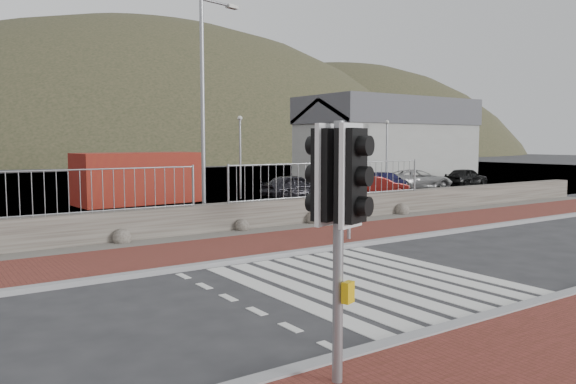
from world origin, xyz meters
TOP-DOWN VIEW (x-y plane):
  - ground at (0.00, 0.00)m, footprint 220.00×220.00m
  - sidewalk_far at (0.00, 4.50)m, footprint 40.00×3.00m
  - kerb_near at (0.00, -3.00)m, footprint 40.00×0.25m
  - kerb_far at (0.00, 3.00)m, footprint 40.00×0.25m
  - zebra_crossing at (-0.00, 0.00)m, footprint 4.62×5.60m
  - gravel_strip at (0.00, 6.50)m, footprint 40.00×1.50m
  - stone_wall at (0.00, 7.30)m, footprint 40.00×0.60m
  - railing at (0.00, 7.15)m, footprint 18.07×0.07m
  - quay at (0.00, 27.90)m, footprint 120.00×40.00m
  - harbor_building at (20.00, 19.90)m, footprint 12.20×6.20m
  - hills_backdrop at (6.74, 87.90)m, footprint 254.00×90.00m
  - traffic_signal_near at (-3.76, -3.55)m, footprint 0.50×0.40m
  - traffic_signal_far at (2.59, 3.71)m, footprint 0.66×0.38m
  - streetlight at (0.34, 8.13)m, footprint 1.56×0.51m
  - shipping_container at (1.15, 16.88)m, footprint 5.78×2.77m
  - car_a at (8.59, 14.98)m, footprint 3.52×1.47m
  - car_b at (12.01, 12.49)m, footprint 3.54×2.06m
  - car_c at (14.69, 14.68)m, footprint 4.22×2.48m
  - car_d at (17.43, 14.76)m, footprint 4.66×3.13m
  - car_e at (21.94, 14.75)m, footprint 3.56×1.74m

SIDE VIEW (x-z plane):
  - hills_backdrop at x=6.74m, z-range -73.05..26.95m
  - ground at x=0.00m, z-range 0.00..0.00m
  - quay at x=0.00m, z-range -0.25..0.25m
  - zebra_crossing at x=0.00m, z-range 0.00..0.01m
  - gravel_strip at x=0.00m, z-range 0.00..0.06m
  - sidewalk_far at x=0.00m, z-range 0.00..0.08m
  - kerb_near at x=0.00m, z-range -0.01..0.11m
  - kerb_far at x=0.00m, z-range -0.01..0.11m
  - stone_wall at x=0.00m, z-range 0.00..0.90m
  - car_b at x=12.01m, z-range 0.00..1.10m
  - car_c at x=14.69m, z-range 0.00..1.15m
  - car_e at x=21.94m, z-range 0.00..1.17m
  - car_d at x=17.43m, z-range 0.00..1.19m
  - car_a at x=8.59m, z-range 0.00..1.19m
  - shipping_container at x=1.15m, z-range 0.00..2.34m
  - railing at x=0.00m, z-range 1.21..2.43m
  - traffic_signal_far at x=2.59m, z-range 0.60..3.27m
  - traffic_signal_near at x=-3.76m, z-range 0.68..3.76m
  - harbor_building at x=20.00m, z-range 0.03..5.83m
  - streetlight at x=0.34m, z-range 0.47..7.89m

